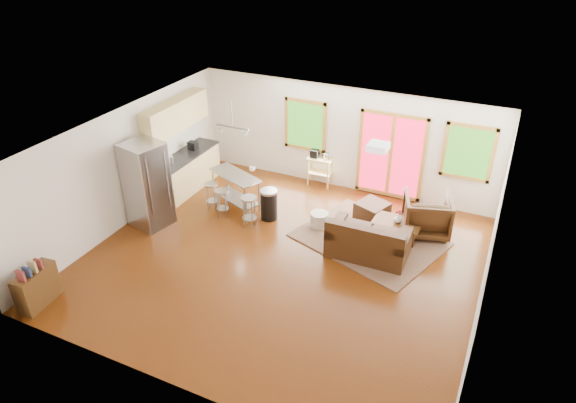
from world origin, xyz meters
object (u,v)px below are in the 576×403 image
at_px(coffee_table, 397,224).
at_px(armchair, 427,213).
at_px(rug, 369,240).
at_px(loveseat, 368,242).
at_px(kitchen_cart, 320,162).
at_px(refrigerator, 148,185).
at_px(ottoman, 372,211).
at_px(island, 235,185).

distance_m(coffee_table, armchair, 0.71).
bearing_deg(rug, armchair, 38.96).
relative_size(loveseat, kitchen_cart, 1.71).
bearing_deg(kitchen_cart, rug, -44.91).
xyz_separation_m(refrigerator, kitchen_cart, (2.68, 3.31, -0.32)).
bearing_deg(refrigerator, loveseat, 22.36).
bearing_deg(ottoman, coffee_table, -36.66).
xyz_separation_m(coffee_table, ottoman, (-0.69, 0.52, -0.14)).
height_order(coffee_table, kitchen_cart, kitchen_cart).
height_order(loveseat, ottoman, loveseat).
height_order(ottoman, refrigerator, refrigerator).
height_order(armchair, ottoman, armchair).
relative_size(rug, armchair, 2.84).
distance_m(island, kitchen_cart, 2.30).
height_order(coffee_table, island, island).
bearing_deg(loveseat, armchair, 56.42).
bearing_deg(coffee_table, kitchen_cart, 146.87).
distance_m(armchair, island, 4.35).
distance_m(rug, ottoman, 0.90).
distance_m(refrigerator, island, 2.00).
xyz_separation_m(armchair, kitchen_cart, (-2.92, 1.11, 0.15)).
bearing_deg(rug, kitchen_cart, 135.09).
distance_m(rug, coffee_table, 0.68).
distance_m(rug, kitchen_cart, 2.79).
xyz_separation_m(loveseat, ottoman, (-0.33, 1.43, -0.13)).
relative_size(rug, refrigerator, 1.45).
bearing_deg(island, coffee_table, 4.11).
bearing_deg(rug, island, 178.77).
relative_size(loveseat, refrigerator, 0.83).
distance_m(rug, island, 3.34).
distance_m(armchair, refrigerator, 6.04).
distance_m(ottoman, refrigerator, 5.00).
height_order(ottoman, island, island).
bearing_deg(refrigerator, coffee_table, 31.30).
bearing_deg(island, ottoman, 14.32).
bearing_deg(loveseat, kitchen_cart, 128.29).
xyz_separation_m(rug, loveseat, (0.13, -0.57, 0.32)).
height_order(rug, loveseat, loveseat).
bearing_deg(armchair, island, -7.27).
bearing_deg(rug, ottoman, 103.34).
xyz_separation_m(loveseat, kitchen_cart, (-2.05, 2.49, 0.31)).
height_order(loveseat, island, loveseat).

